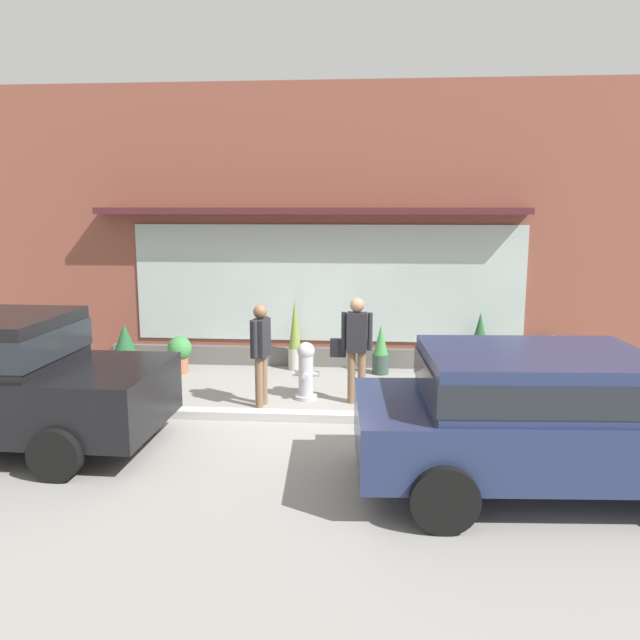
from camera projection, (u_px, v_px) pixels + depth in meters
name	position (u px, v px, depth m)	size (l,w,h in m)	color
ground_plane	(290.00, 415.00, 9.40)	(60.00, 60.00, 0.00)	gray
curb_strip	(288.00, 416.00, 9.19)	(14.00, 0.24, 0.12)	#B2B2AD
storefront	(311.00, 231.00, 12.07)	(14.00, 0.81, 5.24)	brown
fire_hydrant	(306.00, 370.00, 10.12)	(0.42, 0.38, 0.92)	#B2B2B7
pedestrian_with_handbag	(355.00, 343.00, 9.82)	(0.65, 0.22, 1.65)	brown
pedestrian_passerby	(261.00, 347.00, 9.69)	(0.27, 0.51, 1.56)	brown
parked_car_navy	(545.00, 412.00, 6.79)	(4.24, 2.27, 1.52)	navy
potted_plant_near_hydrant	(381.00, 351.00, 11.65)	(0.30, 0.30, 0.90)	#33473D
potted_plant_by_entrance	(125.00, 349.00, 11.80)	(0.49, 0.49, 0.89)	#9E6042
potted_plant_window_right	(180.00, 352.00, 11.71)	(0.44, 0.44, 0.68)	#9E6042
potted_plant_window_center	(295.00, 336.00, 11.93)	(0.25, 0.25, 1.34)	#B7B2A3
potted_plant_low_front	(553.00, 354.00, 11.55)	(0.38, 0.38, 0.74)	#9E6042
potted_plant_window_left	(479.00, 345.00, 11.68)	(0.42, 0.42, 1.12)	#B7B2A3
potted_plant_corner_tall	(49.00, 339.00, 12.23)	(0.26, 0.26, 1.08)	#4C4C51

